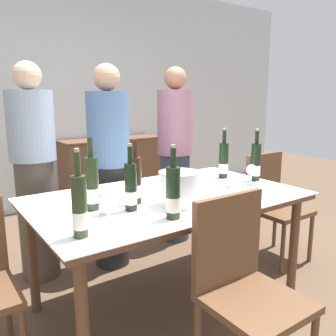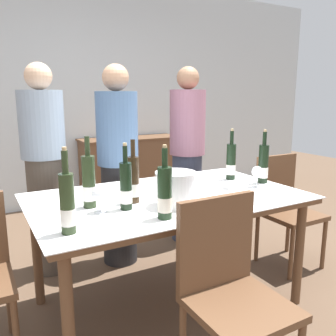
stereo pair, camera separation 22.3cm
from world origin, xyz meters
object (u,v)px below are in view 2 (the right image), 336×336
at_px(person_host, 45,171).
at_px(wine_bottle_5, 165,194).
at_px(person_guest_left, 118,167).
at_px(wine_glass_1, 224,189).
at_px(wine_bottle_0, 67,204).
at_px(wine_bottle_6, 126,187).
at_px(sideboard_cabinet, 131,169).
at_px(chair_near_front, 229,284).
at_px(chair_right_end, 284,203).
at_px(wine_glass_0, 257,172).
at_px(wine_bottle_4, 231,162).
at_px(wine_glass_2, 100,195).
at_px(person_guest_right, 187,156).
at_px(wine_bottle_1, 263,165).
at_px(ice_bucket, 176,188).
at_px(wine_bottle_3, 89,183).
at_px(dining_table, 168,206).
at_px(wine_bottle_2, 133,181).

bearing_deg(person_host, wine_bottle_5, -73.32).
xyz_separation_m(person_host, person_guest_left, (0.55, -0.13, 0.00)).
bearing_deg(wine_glass_1, wine_bottle_5, -172.81).
height_order(wine_bottle_0, wine_bottle_6, wine_bottle_0).
bearing_deg(sideboard_cabinet, chair_near_front, -105.27).
bearing_deg(sideboard_cabinet, chair_right_end, -79.78).
height_order(wine_glass_0, person_host, person_host).
bearing_deg(wine_bottle_0, wine_bottle_4, 19.89).
bearing_deg(wine_glass_2, wine_bottle_0, -136.31).
relative_size(wine_glass_1, person_guest_right, 0.08).
bearing_deg(wine_glass_1, wine_bottle_1, 25.47).
distance_m(sideboard_cabinet, wine_bottle_5, 2.90).
relative_size(chair_near_front, person_guest_right, 0.56).
bearing_deg(chair_right_end, ice_bucket, -166.65).
bearing_deg(person_guest_left, wine_bottle_5, -99.00).
bearing_deg(wine_bottle_1, wine_bottle_6, -175.55).
relative_size(wine_glass_0, chair_near_front, 0.16).
bearing_deg(sideboard_cabinet, wine_bottle_0, -118.71).
bearing_deg(wine_bottle_1, sideboard_cabinet, 90.65).
relative_size(wine_bottle_3, wine_bottle_5, 1.05).
bearing_deg(dining_table, sideboard_cabinet, 72.28).
height_order(sideboard_cabinet, chair_near_front, chair_near_front).
height_order(chair_near_front, chair_right_end, chair_near_front).
bearing_deg(wine_bottle_4, dining_table, -165.55).
xyz_separation_m(wine_bottle_5, wine_bottle_6, (-0.12, 0.24, -0.00)).
xyz_separation_m(chair_near_front, person_host, (-0.50, 1.62, 0.27)).
relative_size(chair_right_end, person_host, 0.55).
height_order(dining_table, chair_near_front, chair_near_front).
height_order(wine_glass_1, chair_right_end, chair_right_end).
height_order(wine_bottle_1, chair_right_end, wine_bottle_1).
bearing_deg(wine_bottle_4, person_guest_right, 85.11).
xyz_separation_m(wine_glass_0, chair_near_front, (-0.74, -0.63, -0.32)).
bearing_deg(sideboard_cabinet, wine_glass_2, -116.74).
bearing_deg(wine_bottle_6, wine_glass_1, -18.78).
xyz_separation_m(wine_bottle_3, wine_glass_1, (0.71, -0.32, -0.05)).
height_order(ice_bucket, wine_bottle_0, wine_bottle_0).
xyz_separation_m(dining_table, wine_bottle_1, (0.77, -0.04, 0.20)).
distance_m(wine_glass_1, wine_glass_2, 0.72).
relative_size(dining_table, wine_bottle_4, 4.44).
xyz_separation_m(wine_bottle_1, wine_glass_2, (-1.25, -0.07, -0.04)).
bearing_deg(person_guest_right, person_host, -179.77).
xyz_separation_m(sideboard_cabinet, ice_bucket, (-0.81, -2.53, 0.44)).
bearing_deg(person_host, sideboard_cabinet, 47.36).
xyz_separation_m(wine_bottle_5, person_guest_right, (0.92, 1.24, -0.06)).
xyz_separation_m(wine_bottle_2, wine_bottle_3, (-0.26, 0.04, 0.01)).
bearing_deg(person_guest_right, wine_glass_1, -112.59).
xyz_separation_m(wine_bottle_1, wine_bottle_6, (-1.11, -0.09, -0.01)).
distance_m(wine_bottle_0, wine_bottle_2, 0.55).
bearing_deg(sideboard_cabinet, wine_glass_1, -101.59).
distance_m(wine_bottle_5, person_guest_right, 1.55).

